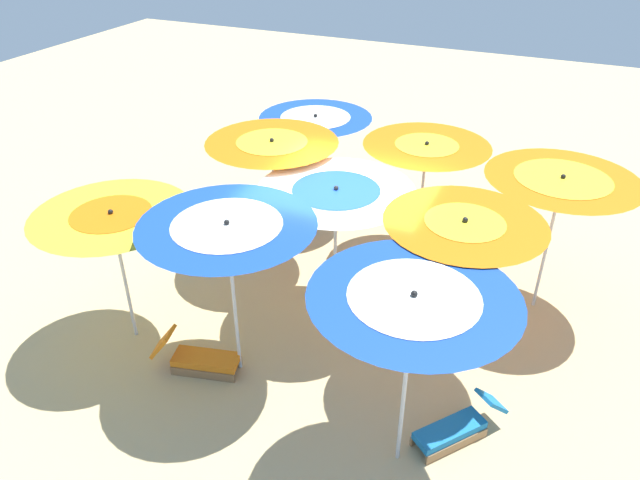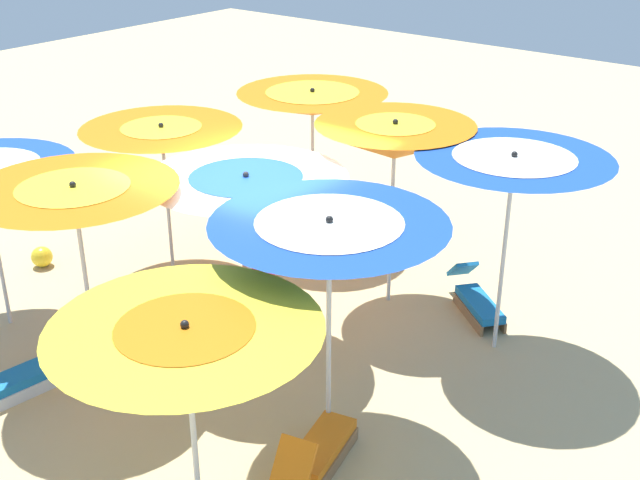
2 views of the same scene
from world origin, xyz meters
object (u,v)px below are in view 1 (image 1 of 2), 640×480
beach_umbrella_4 (336,200)px  lounger_1 (367,294)px  beach_umbrella_0 (316,124)px  beach_umbrella_5 (228,235)px  beach_umbrella_6 (560,189)px  beach_umbrella_8 (413,308)px  beach_umbrella_3 (426,154)px  lounger_0 (246,231)px  lounger_2 (456,427)px  beach_ball (387,198)px  beach_umbrella_1 (272,151)px  beach_umbrella_2 (113,224)px  lounger_3 (199,358)px  beach_umbrella_7 (463,237)px  beachgoer_0 (443,243)px

beach_umbrella_4 → lounger_1: 1.89m
beach_umbrella_0 → beach_umbrella_5: size_ratio=0.90×
beach_umbrella_0 → beach_umbrella_5: 4.58m
beach_umbrella_6 → beach_umbrella_8: 3.93m
beach_umbrella_0 → beach_umbrella_5: (-4.50, -0.82, 0.23)m
beach_umbrella_4 → beach_umbrella_3: bearing=-18.2°
beach_umbrella_8 → lounger_0: bearing=48.7°
beach_umbrella_8 → lounger_2: size_ratio=2.08×
beach_umbrella_3 → beach_ball: (1.57, 1.09, -1.81)m
lounger_1 → lounger_2: lounger_1 is taller
beach_umbrella_1 → beach_umbrella_2: beach_umbrella_1 is taller
lounger_3 → beach_ball: size_ratio=4.23×
lounger_0 → lounger_3: lounger_3 is taller
beach_umbrella_3 → beach_umbrella_8: bearing=-167.0°
beach_umbrella_5 → beach_umbrella_7: size_ratio=0.97×
beach_umbrella_1 → beach_umbrella_6: bearing=-84.3°
beach_umbrella_2 → beach_umbrella_5: (0.02, -1.82, 0.25)m
beach_umbrella_1 → beach_umbrella_2: size_ratio=1.08×
beach_umbrella_0 → beach_umbrella_7: size_ratio=0.87×
lounger_0 → beach_umbrella_8: bearing=-34.5°
beach_umbrella_8 → beach_umbrella_2: bearing=82.7°
lounger_0 → beach_umbrella_3: bearing=23.0°
beach_umbrella_1 → beach_umbrella_2: 2.94m
beach_umbrella_3 → lounger_1: (-1.88, 0.30, -1.76)m
beach_umbrella_8 → beach_umbrella_1: bearing=45.2°
beach_umbrella_7 → beach_umbrella_3: bearing=22.7°
lounger_3 → lounger_2: bearing=-9.9°
beach_umbrella_2 → beach_umbrella_4: (1.77, -2.55, 0.06)m
lounger_2 → beach_umbrella_1: bearing=-86.6°
beach_umbrella_6 → lounger_3: (-3.43, 4.17, -1.92)m
beach_umbrella_8 → lounger_0: size_ratio=1.98×
beach_umbrella_6 → lounger_0: (-0.10, 5.30, -1.92)m
beach_umbrella_5 → lounger_1: (2.10, -1.16, -1.99)m
beach_umbrella_4 → beach_ball: beach_umbrella_4 is taller
beach_umbrella_4 → lounger_1: (0.36, -0.43, -1.80)m
lounger_3 → beach_umbrella_8: bearing=-19.8°
beach_umbrella_7 → beach_umbrella_1: bearing=64.6°
beach_umbrella_8 → lounger_0: 5.92m
beachgoer_0 → beach_umbrella_8: bearing=-155.2°
lounger_3 → lounger_1: bearing=41.2°
beach_umbrella_3 → lounger_2: (-4.00, -1.62, -1.77)m
beach_umbrella_3 → beach_ball: size_ratio=7.24×
beach_umbrella_1 → beach_umbrella_5: (-2.73, -0.81, 0.07)m
beach_umbrella_4 → beach_umbrella_6: size_ratio=0.97×
beach_umbrella_2 → beach_umbrella_4: 3.10m
lounger_0 → beachgoer_0: beachgoer_0 is taller
beach_umbrella_1 → beachgoer_0: 3.20m
beach_umbrella_5 → beach_umbrella_6: bearing=-49.1°
beach_umbrella_5 → lounger_0: size_ratio=1.92×
beach_umbrella_1 → beach_umbrella_3: bearing=-61.3°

